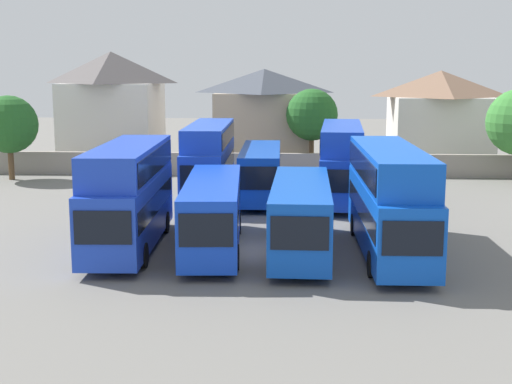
# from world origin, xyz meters

# --- Properties ---
(ground) EXTENTS (140.00, 140.00, 0.00)m
(ground) POSITION_xyz_m (0.00, 18.00, 0.00)
(ground) COLOR slate
(depot_boundary_wall) EXTENTS (56.00, 0.50, 1.80)m
(depot_boundary_wall) POSITION_xyz_m (0.00, 23.42, 0.90)
(depot_boundary_wall) COLOR gray
(depot_boundary_wall) RESTS_ON ground
(bus_1) EXTENTS (3.04, 10.73, 4.88)m
(bus_1) POSITION_xyz_m (-5.77, 0.34, 2.75)
(bus_1) COLOR blue
(bus_1) RESTS_ON ground
(bus_2) EXTENTS (3.15, 10.81, 3.31)m
(bus_2) POSITION_xyz_m (-1.84, 0.18, 1.90)
(bus_2) COLOR blue
(bus_2) RESTS_ON ground
(bus_3) EXTENTS (2.74, 10.55, 3.29)m
(bus_3) POSITION_xyz_m (2.23, -0.13, 1.88)
(bus_3) COLOR blue
(bus_3) RESTS_ON ground
(bus_4) EXTENTS (2.83, 11.87, 4.86)m
(bus_4) POSITION_xyz_m (6.21, 0.04, 2.74)
(bus_4) COLOR blue
(bus_4) RESTS_ON ground
(bus_5) EXTENTS (2.78, 11.32, 4.86)m
(bus_5) POSITION_xyz_m (-3.62, 13.25, 2.74)
(bus_5) COLOR blue
(bus_5) RESTS_ON ground
(bus_6) EXTENTS (2.71, 10.38, 3.34)m
(bus_6) POSITION_xyz_m (-0.29, 13.14, 1.91)
(bus_6) COLOR blue
(bus_6) RESTS_ON ground
(bus_7) EXTENTS (3.15, 11.56, 4.83)m
(bus_7) POSITION_xyz_m (4.85, 13.26, 2.72)
(bus_7) COLOR blue
(bus_7) RESTS_ON ground
(house_terrace_left) EXTENTS (8.40, 8.24, 9.83)m
(house_terrace_left) POSITION_xyz_m (-14.42, 30.56, 5.01)
(house_terrace_left) COLOR silver
(house_terrace_left) RESTS_ON ground
(house_terrace_centre) EXTENTS (8.62, 8.20, 8.32)m
(house_terrace_centre) POSITION_xyz_m (-0.89, 30.44, 4.24)
(house_terrace_centre) COLOR tan
(house_terrace_centre) RESTS_ON ground
(house_terrace_right) EXTENTS (8.76, 8.18, 8.18)m
(house_terrace_right) POSITION_xyz_m (14.62, 32.09, 4.17)
(house_terrace_right) COLOR silver
(house_terrace_right) RESTS_ON ground
(tree_behind_wall) EXTENTS (4.36, 4.36, 6.39)m
(tree_behind_wall) POSITION_xyz_m (-19.70, 20.42, 4.19)
(tree_behind_wall) COLOR brown
(tree_behind_wall) RESTS_ON ground
(tree_right_of_lot) EXTENTS (4.20, 4.20, 6.76)m
(tree_right_of_lot) POSITION_xyz_m (3.19, 25.92, 4.64)
(tree_right_of_lot) COLOR brown
(tree_right_of_lot) RESTS_ON ground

